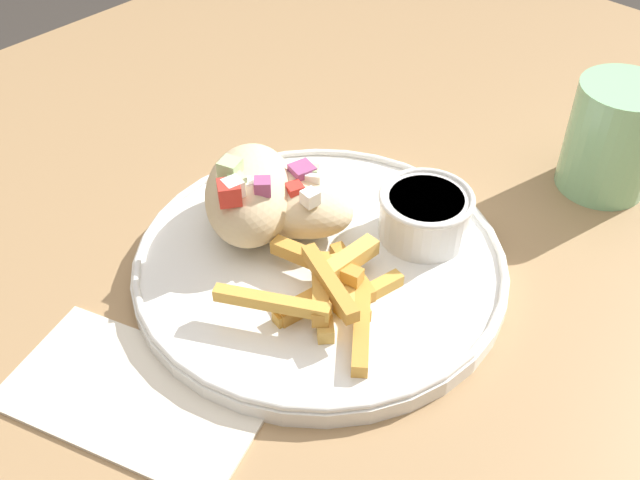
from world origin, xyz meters
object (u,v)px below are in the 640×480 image
(pita_sandwich_far, at_px, (280,197))
(fries_pile, at_px, (330,289))
(sauce_ramekin, at_px, (421,210))
(water_glass, at_px, (611,142))
(plate, at_px, (320,263))
(pita_sandwich_near, at_px, (250,194))

(pita_sandwich_far, distance_m, fries_pile, 0.10)
(sauce_ramekin, height_order, water_glass, water_glass)
(plate, distance_m, pita_sandwich_far, 0.06)
(sauce_ramekin, bearing_deg, plate, -114.54)
(water_glass, bearing_deg, pita_sandwich_far, -123.22)
(pita_sandwich_far, bearing_deg, fries_pile, -40.88)
(water_glass, bearing_deg, pita_sandwich_near, -123.25)
(pita_sandwich_near, xyz_separation_m, sauce_ramekin, (0.10, 0.09, -0.01))
(plate, height_order, water_glass, water_glass)
(plate, distance_m, water_glass, 0.28)
(plate, bearing_deg, sauce_ramekin, 65.46)
(plate, bearing_deg, pita_sandwich_far, 168.32)
(fries_pile, height_order, sauce_ramekin, sauce_ramekin)
(plate, distance_m, sauce_ramekin, 0.09)
(pita_sandwich_near, distance_m, water_glass, 0.32)
(pita_sandwich_near, xyz_separation_m, water_glass, (0.17, 0.26, -0.00))
(plate, relative_size, fries_pile, 2.28)
(pita_sandwich_near, height_order, fries_pile, pita_sandwich_near)
(pita_sandwich_far, bearing_deg, plate, -29.43)
(pita_sandwich_near, height_order, water_glass, water_glass)
(pita_sandwich_far, relative_size, fries_pile, 1.11)
(pita_sandwich_far, xyz_separation_m, sauce_ramekin, (0.09, 0.07, -0.00))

